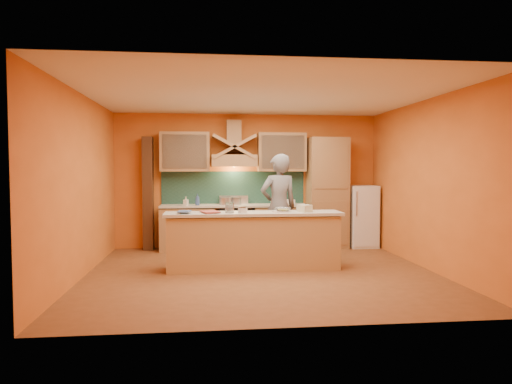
{
  "coord_description": "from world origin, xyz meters",
  "views": [
    {
      "loc": [
        -0.87,
        -7.11,
        1.67
      ],
      "look_at": [
        0.01,
        0.9,
        1.24
      ],
      "focal_mm": 32.0,
      "sensor_mm": 36.0,
      "label": 1
    }
  ],
  "objects": [
    {
      "name": "cloth",
      "position": [
        0.33,
        0.25,
        0.95
      ],
      "size": [
        0.27,
        0.24,
        0.01
      ],
      "primitive_type": "cube",
      "rotation": [
        0.0,
        0.0,
        0.49
      ],
      "color": "beige",
      "rests_on": "island_top"
    },
    {
      "name": "soap_bottle_b",
      "position": [
        -1.05,
        2.11,
        1.04
      ],
      "size": [
        0.09,
        0.09,
        0.23
      ],
      "primitive_type": "imported",
      "rotation": [
        0.0,
        0.0,
        0.01
      ],
      "color": "#314A89",
      "rests_on": "counter_top"
    },
    {
      "name": "jar_small",
      "position": [
        -0.51,
        0.18,
        1.01
      ],
      "size": [
        0.13,
        0.13,
        0.13
      ],
      "primitive_type": "cylinder",
      "rotation": [
        0.0,
        0.0,
        0.24
      ],
      "color": "white",
      "rests_on": "island_top"
    },
    {
      "name": "base_cabinet_right",
      "position": [
        0.65,
        2.2,
        0.43
      ],
      "size": [
        1.1,
        0.6,
        0.86
      ],
      "primitive_type": "cube",
      "color": "#A5784B",
      "rests_on": "floor"
    },
    {
      "name": "wall_right",
      "position": [
        2.75,
        0.0,
        1.4
      ],
      "size": [
        0.02,
        5.0,
        2.8
      ],
      "primitive_type": "cube",
      "color": "orange",
      "rests_on": "floor"
    },
    {
      "name": "island_body",
      "position": [
        -0.1,
        0.3,
        0.44
      ],
      "size": [
        2.8,
        0.55,
        0.88
      ],
      "primitive_type": "cube",
      "color": "tan",
      "rests_on": "floor"
    },
    {
      "name": "grocery_bag_b",
      "position": [
        0.74,
        0.34,
        1.0
      ],
      "size": [
        0.2,
        0.16,
        0.12
      ],
      "primitive_type": "cube",
      "rotation": [
        0.0,
        0.0,
        0.07
      ],
      "color": "beige",
      "rests_on": "island_top"
    },
    {
      "name": "kitchen_scale",
      "position": [
        -0.29,
        0.14,
        0.99
      ],
      "size": [
        0.15,
        0.15,
        0.09
      ],
      "primitive_type": "cube",
      "rotation": [
        0.0,
        0.0,
        0.39
      ],
      "color": "silver",
      "rests_on": "island_top"
    },
    {
      "name": "pot_large",
      "position": [
        -0.49,
        2.14,
        0.98
      ],
      "size": [
        0.31,
        0.31,
        0.16
      ],
      "primitive_type": "cylinder",
      "rotation": [
        0.0,
        0.0,
        0.27
      ],
      "color": "silver",
      "rests_on": "stove"
    },
    {
      "name": "jar_large",
      "position": [
        -0.5,
        0.25,
        1.03
      ],
      "size": [
        0.16,
        0.16,
        0.16
      ],
      "primitive_type": "cylinder",
      "rotation": [
        0.0,
        0.0,
        0.1
      ],
      "color": "silver",
      "rests_on": "island_top"
    },
    {
      "name": "stove",
      "position": [
        -0.3,
        2.2,
        0.45
      ],
      "size": [
        0.6,
        0.58,
        0.9
      ],
      "primitive_type": "cube",
      "color": "black",
      "rests_on": "floor"
    },
    {
      "name": "counter_top",
      "position": [
        -0.3,
        2.2,
        0.9
      ],
      "size": [
        3.0,
        0.62,
        0.04
      ],
      "primitive_type": "cube",
      "color": "beige",
      "rests_on": "base_cabinet_left"
    },
    {
      "name": "wall_back",
      "position": [
        0.0,
        2.5,
        1.4
      ],
      "size": [
        5.5,
        0.02,
        2.8
      ],
      "primitive_type": "cube",
      "color": "orange",
      "rests_on": "floor"
    },
    {
      "name": "book_lower",
      "position": [
        -0.93,
        0.19,
        0.96
      ],
      "size": [
        0.34,
        0.4,
        0.03
      ],
      "primitive_type": "imported",
      "rotation": [
        0.0,
        0.0,
        0.32
      ],
      "color": "#B1493F",
      "rests_on": "island_top"
    },
    {
      "name": "wall_left",
      "position": [
        -2.75,
        0.0,
        1.4
      ],
      "size": [
        0.02,
        5.0,
        2.8
      ],
      "primitive_type": "cube",
      "color": "orange",
      "rests_on": "floor"
    },
    {
      "name": "fridge",
      "position": [
        2.4,
        2.2,
        0.65
      ],
      "size": [
        0.58,
        0.6,
        1.3
      ],
      "primitive_type": "cube",
      "color": "white",
      "rests_on": "floor"
    },
    {
      "name": "backsplash",
      "position": [
        -0.3,
        2.48,
        1.25
      ],
      "size": [
        3.0,
        0.03,
        0.7
      ],
      "primitive_type": "cube",
      "color": "#1B3D35",
      "rests_on": "wall_back"
    },
    {
      "name": "wall_front",
      "position": [
        0.0,
        -2.5,
        1.4
      ],
      "size": [
        5.5,
        0.02,
        2.8
      ],
      "primitive_type": "cube",
      "color": "orange",
      "rests_on": "floor"
    },
    {
      "name": "island_top",
      "position": [
        -0.1,
        0.3,
        0.92
      ],
      "size": [
        2.9,
        0.62,
        0.05
      ],
      "primitive_type": "cube",
      "color": "beige",
      "rests_on": "island_body"
    },
    {
      "name": "grocery_bag_a",
      "position": [
        0.75,
        0.21,
        1.0
      ],
      "size": [
        0.23,
        0.22,
        0.12
      ],
      "primitive_type": "cube",
      "rotation": [
        0.0,
        0.0,
        0.57
      ],
      "color": "beige",
      "rests_on": "island_top"
    },
    {
      "name": "ceiling",
      "position": [
        0.0,
        0.0,
        2.8
      ],
      "size": [
        5.5,
        5.0,
        0.01
      ],
      "primitive_type": "cube",
      "color": "white",
      "rests_on": "wall_back"
    },
    {
      "name": "trim_column_left",
      "position": [
        -2.05,
        2.35,
        1.15
      ],
      "size": [
        0.2,
        0.3,
        2.3
      ],
      "primitive_type": "cube",
      "color": "#472816",
      "rests_on": "floor"
    },
    {
      "name": "person",
      "position": [
        0.44,
        1.07,
        0.96
      ],
      "size": [
        0.79,
        0.61,
        1.92
      ],
      "primitive_type": "imported",
      "rotation": [
        0.0,
        0.0,
        3.38
      ],
      "color": "slate",
      "rests_on": "floor"
    },
    {
      "name": "base_cabinet_left",
      "position": [
        -1.25,
        2.2,
        0.43
      ],
      "size": [
        1.1,
        0.6,
        0.86
      ],
      "primitive_type": "cube",
      "color": "#A5784B",
      "rests_on": "floor"
    },
    {
      "name": "dish_rack",
      "position": [
        0.82,
        2.28,
        0.97
      ],
      "size": [
        0.3,
        0.26,
        0.09
      ],
      "primitive_type": "cube",
      "rotation": [
        0.0,
        0.0,
        0.24
      ],
      "color": "silver",
      "rests_on": "counter_top"
    },
    {
      "name": "upper_cabinet_right",
      "position": [
        0.7,
        2.33,
        2.0
      ],
      "size": [
        1.0,
        0.35,
        0.8
      ],
      "primitive_type": "cube",
      "color": "#A5784B",
      "rests_on": "wall_back"
    },
    {
      "name": "bowl_back",
      "position": [
        0.55,
        2.11,
        0.95
      ],
      "size": [
        0.25,
        0.25,
        0.07
      ],
      "primitive_type": "imported",
      "rotation": [
        0.0,
        0.0,
        0.19
      ],
      "color": "white",
      "rests_on": "counter_top"
    },
    {
      "name": "mixing_bowl",
      "position": [
        0.39,
        0.33,
        0.98
      ],
      "size": [
        0.28,
        0.28,
        0.07
      ],
      "primitive_type": "imported",
      "rotation": [
        0.0,
        0.0,
        -0.0
      ],
      "color": "white",
      "rests_on": "island_top"
    },
    {
      "name": "soap_bottle_a",
      "position": [
        -1.28,
        2.03,
        1.01
      ],
      "size": [
        0.11,
        0.11,
        0.18
      ],
      "primitive_type": "imported",
      "rotation": [
        0.0,
        0.0,
        -0.43
      ],
      "color": "beige",
      "rests_on": "counter_top"
    },
    {
      "name": "hood_chimney",
      "position": [
        -0.3,
        2.35,
        2.4
      ],
      "size": [
        0.3,
        0.3,
        0.5
      ],
      "primitive_type": "cube",
      "color": "#A5784B",
      "rests_on": "wall_back"
    },
    {
      "name": "upper_cabinet_left",
      "position": [
        -1.3,
        2.33,
        2.0
      ],
      "size": [
        1.0,
        0.35,
        0.8
      ],
      "primitive_type": "cube",
      "color": "#A5784B",
      "rests_on": "wall_back"
    },
    {
      "name": "book_upper",
      "position": [
        -1.32,
        0.21,
        0.98
      ],
      "size": [
        0.23,
        0.29,
        0.02
      ],
      "primitive_type": "imported",
      "rotation": [
        0.0,
        0.0,
        -0.1
      ],
      "color": "#40598D",
      "rests_on": "island_top"
    },
    {
      "name": "pantry_column",
      "position": [
        1.65,
        2.2,
        1.15
      ],
      "size": [
        0.8,
        0.6,
        2.3
      ],
      "primitive_type": "cube",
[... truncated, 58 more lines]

